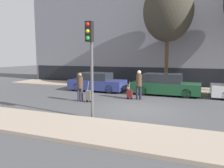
# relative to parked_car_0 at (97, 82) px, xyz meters

# --- Properties ---
(ground_plane) EXTENTS (80.00, 80.00, 0.00)m
(ground_plane) POSITION_rel_parked_car_0_xyz_m (4.42, -4.49, -0.64)
(ground_plane) COLOR #4C4C4F
(sidewalk_near) EXTENTS (28.00, 2.50, 0.12)m
(sidewalk_near) POSITION_rel_parked_car_0_xyz_m (4.42, -8.24, -0.58)
(sidewalk_near) COLOR tan
(sidewalk_near) RESTS_ON ground_plane
(sidewalk_far) EXTENTS (28.00, 3.00, 0.12)m
(sidewalk_far) POSITION_rel_parked_car_0_xyz_m (4.42, 2.51, -0.58)
(sidewalk_far) COLOR tan
(sidewalk_far) RESTS_ON ground_plane
(building_facade) EXTENTS (28.00, 2.42, 11.36)m
(building_facade) POSITION_rel_parked_car_0_xyz_m (4.42, 5.89, 5.02)
(building_facade) COLOR slate
(building_facade) RESTS_ON ground_plane
(parked_car_0) EXTENTS (4.17, 1.83, 1.37)m
(parked_car_0) POSITION_rel_parked_car_0_xyz_m (0.00, 0.00, 0.00)
(parked_car_0) COLOR navy
(parked_car_0) RESTS_ON ground_plane
(parked_car_1) EXTENTS (4.50, 1.70, 1.45)m
(parked_car_1) POSITION_rel_parked_car_0_xyz_m (5.02, 0.09, 0.03)
(parked_car_1) COLOR #194728
(parked_car_1) RESTS_ON ground_plane
(pedestrian_left) EXTENTS (0.35, 0.34, 1.67)m
(pedestrian_left) POSITION_rel_parked_car_0_xyz_m (0.77, -3.89, 0.30)
(pedestrian_left) COLOR #383347
(pedestrian_left) RESTS_ON ground_plane
(trolley_left) EXTENTS (0.34, 0.29, 1.21)m
(trolley_left) POSITION_rel_parked_car_0_xyz_m (1.32, -3.87, -0.25)
(trolley_left) COLOR slate
(trolley_left) RESTS_ON ground_plane
(pedestrian_right) EXTENTS (0.34, 0.34, 1.78)m
(pedestrian_right) POSITION_rel_parked_car_0_xyz_m (3.80, -2.10, 0.37)
(pedestrian_right) COLOR #23232D
(pedestrian_right) RESTS_ON ground_plane
(trolley_right) EXTENTS (0.34, 0.29, 1.12)m
(trolley_right) POSITION_rel_parked_car_0_xyz_m (3.27, -2.25, -0.30)
(trolley_right) COLOR maroon
(trolley_right) RESTS_ON ground_plane
(traffic_light) EXTENTS (0.28, 0.47, 4.00)m
(traffic_light) POSITION_rel_parked_car_0_xyz_m (2.96, -6.85, 2.19)
(traffic_light) COLOR #515154
(traffic_light) RESTS_ON ground_plane
(bare_tree_down_street) EXTENTS (3.73, 3.73, 8.13)m
(bare_tree_down_street) POSITION_rel_parked_car_0_xyz_m (4.80, 2.46, 5.31)
(bare_tree_down_street) COLOR #4C3826
(bare_tree_down_street) RESTS_ON sidewalk_far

